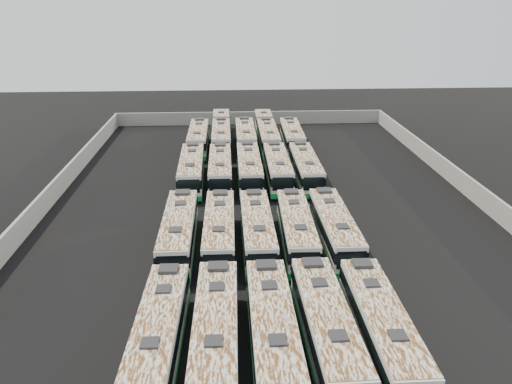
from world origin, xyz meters
The scene contains 22 objects.
ground centered at (0.00, 0.00, 0.00)m, with size 140.00×140.00×0.00m, color black.
perimeter_wall centered at (0.00, 0.00, 1.10)m, with size 45.20×73.20×2.20m.
bus_front_far_left centered at (-7.99, -22.35, 1.73)m, with size 2.83×12.07×3.38m.
bus_front_left centered at (-4.62, -22.43, 1.77)m, with size 2.78×12.32×3.46m.
bus_front_center centered at (-1.25, -22.55, 1.79)m, with size 2.67×12.44×3.51m.
bus_front_right centered at (2.04, -22.36, 1.78)m, with size 2.84×12.42×3.49m.
bus_front_far_right centered at (5.35, -22.48, 1.75)m, with size 2.59×12.15×3.42m.
bus_midfront_far_left centered at (-8.01, -8.61, 1.78)m, with size 2.70×12.38×3.49m.
bus_midfront_left centered at (-4.57, -8.59, 1.74)m, with size 2.64×12.09×3.40m.
bus_midfront_center centered at (-1.36, -8.66, 1.74)m, with size 2.64×12.11×3.41m.
bus_midfront_right centered at (2.03, -8.63, 1.73)m, with size 2.84×12.08×3.39m.
bus_midfront_far_right centered at (5.31, -8.69, 1.76)m, with size 2.62×12.21×3.44m.
bus_midback_far_left centered at (-7.99, 7.57, 1.78)m, with size 2.88×12.43×3.49m.
bus_midback_left centered at (-4.69, 7.68, 1.74)m, with size 2.62×12.09×3.40m.
bus_midback_center centered at (-1.33, 7.66, 1.78)m, with size 2.63×12.38×3.49m.
bus_midback_right centered at (1.98, 7.72, 1.75)m, with size 2.63×12.17×3.43m.
bus_midback_far_right centered at (5.23, 7.57, 1.76)m, with size 2.67×12.25×3.45m.
bus_back_far_left centered at (-7.92, 21.32, 1.76)m, with size 2.59×12.21×3.44m.
bus_back_left centered at (-4.72, 24.67, 1.75)m, with size 2.69×18.90×3.43m.
bus_back_center centered at (-1.26, 21.41, 1.79)m, with size 2.62×12.39×3.49m.
bus_back_right centered at (1.97, 24.52, 1.72)m, with size 2.56×18.62×3.38m.
bus_back_far_right centered at (5.37, 21.48, 1.75)m, with size 2.85×12.18×3.42m.
Camera 1 is at (-3.61, -47.01, 20.43)m, focal length 35.00 mm.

